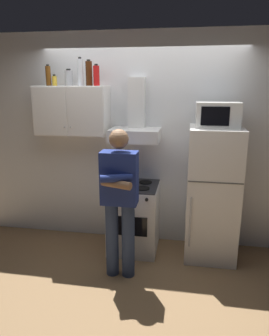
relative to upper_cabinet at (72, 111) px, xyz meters
The scene contains 14 objects.
ground_plane 1.98m from the upper_cabinet, 23.77° to the right, with size 7.00×7.00×0.00m, color olive.
back_wall_tiled 0.97m from the upper_cabinet, 14.86° to the left, with size 4.80×0.10×2.70m, color white.
upper_cabinet is the anchor object (origin of this frame).
stove_oven 1.55m from the upper_cabinet, ahead, with size 0.60×0.62×0.87m.
range_hood 0.81m from the upper_cabinet, ahead, with size 0.60×0.44×0.75m.
refrigerator 2.00m from the upper_cabinet, ahead, with size 0.60×0.62×1.60m.
microwave 1.75m from the upper_cabinet, ahead, with size 0.48×0.37×0.28m.
person_standing 1.35m from the upper_cabinet, 44.26° to the right, with size 0.38×0.33×1.64m.
bottle_rum_dark 0.50m from the upper_cabinet, ahead, with size 0.08×0.08×0.30m.
bottle_vodka_clear 0.48m from the upper_cabinet, 13.75° to the right, with size 0.07×0.07×0.33m.
bottle_canister_steel 0.40m from the upper_cabinet, 131.44° to the left, with size 0.10×0.10×0.20m.
bottle_beer_brown 0.50m from the upper_cabinet, behind, with size 0.06×0.06×0.25m.
bottle_spice_jar 0.41m from the upper_cabinet, behind, with size 0.06×0.06×0.13m.
bottle_soda_red 0.54m from the upper_cabinet, ahead, with size 0.07×0.07×0.25m.
Camera 1 is at (0.58, -3.41, 2.08)m, focal length 33.83 mm.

